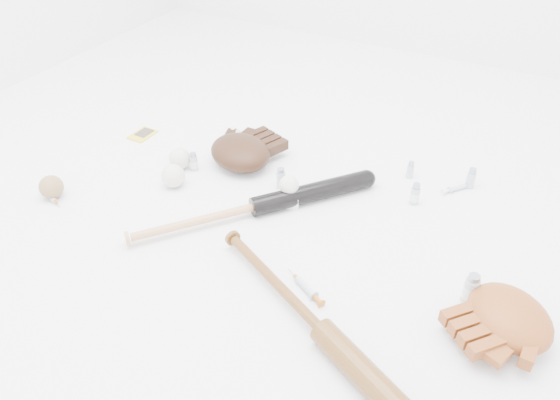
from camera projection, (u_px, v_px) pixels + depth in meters
The scene contains 21 objects.
bat_dark at pixel (255, 207), 1.69m from camera, with size 0.84×0.06×0.06m, color black, non-canonical shape.
bat_wood at pixel (323, 332), 1.30m from camera, with size 0.89×0.07×0.07m, color brown, non-canonical shape.
glove_dark at pixel (240, 152), 1.91m from camera, with size 0.28×0.28×0.10m, color black, non-canonical shape.
glove_tan at pixel (510, 317), 1.31m from camera, with size 0.26×0.26×0.10m, color brown, non-canonical shape.
trading_card at pixel (143, 135), 2.09m from camera, with size 0.07×0.10×0.01m, color gold.
pedestal at pixel (289, 198), 1.74m from camera, with size 0.07×0.07×0.04m, color white.
baseball_on_pedestal at pixel (289, 185), 1.71m from camera, with size 0.06×0.06×0.06m, color silver.
baseball_left at pixel (180, 158), 1.90m from camera, with size 0.07×0.07×0.07m, color silver.
baseball_upper at pixel (233, 136), 2.02m from camera, with size 0.07×0.07×0.07m, color silver.
baseball_mid at pixel (173, 176), 1.81m from camera, with size 0.08×0.08×0.08m, color silver.
baseball_aged at pixel (51, 187), 1.76m from camera, with size 0.08×0.08×0.08m, color olive.
syringe_0 at pixel (51, 196), 1.77m from camera, with size 0.15×0.03×0.02m, color #ADBCC6, non-canonical shape.
syringe_1 at pixel (306, 287), 1.44m from camera, with size 0.17×0.03×0.02m, color #ADBCC6, non-canonical shape.
syringe_2 at pixel (457, 188), 1.81m from camera, with size 0.14×0.02×0.02m, color #ADBCC6, non-canonical shape.
syringe_3 at pixel (505, 330), 1.33m from camera, with size 0.15×0.03×0.02m, color #ADBCC6, non-canonical shape.
vial_0 at pixel (410, 170), 1.85m from camera, with size 0.02×0.02×0.06m, color #AAB4BB.
vial_1 at pixel (471, 178), 1.80m from camera, with size 0.03×0.03×0.07m, color #AAB4BB.
vial_2 at pixel (281, 178), 1.80m from camera, with size 0.03×0.03×0.08m, color #AAB4BB.
vial_3 at pixel (471, 288), 1.39m from camera, with size 0.04×0.04×0.09m, color #AAB4BB.
vial_4 at pixel (194, 162), 1.89m from camera, with size 0.03×0.03×0.07m, color #AAB4BB.
vial_5 at pixel (415, 194), 1.73m from camera, with size 0.03×0.03×0.08m, color #AAB4BB.
Camera 1 is at (0.62, -1.16, 1.07)m, focal length 35.00 mm.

